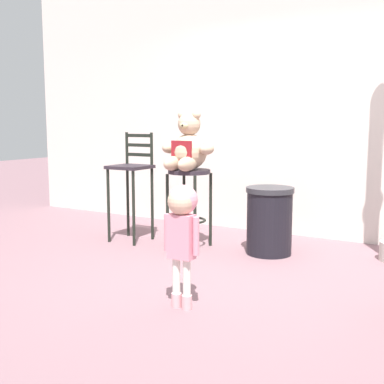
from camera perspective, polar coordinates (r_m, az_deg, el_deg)
The scene contains 7 objects.
ground_plane at distance 4.37m, azimuth 2.35°, elevation -9.28°, with size 24.00×24.00×0.00m, color #7F5D64.
building_wall at distance 5.96m, azimuth 11.43°, elevation 10.11°, with size 7.66×0.30×3.07m, color beige.
bar_stool_with_teddy at distance 5.15m, azimuth -0.32°, elevation 0.09°, with size 0.43×0.43×0.81m.
teddy_bear at distance 5.09m, azimuth -0.49°, elevation 5.02°, with size 0.57×0.51×0.60m.
child_walking at distance 3.44m, azimuth -1.15°, elevation -3.15°, with size 0.28×0.22×0.87m.
trash_bin at distance 4.99m, azimuth 8.80°, elevation -3.22°, with size 0.47×0.47×0.67m.
bar_chair_empty at distance 5.49m, azimuth -6.90°, elevation 1.86°, with size 0.40×0.40×1.18m.
Camera 1 is at (1.97, -3.68, 1.30)m, focal length 46.85 mm.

